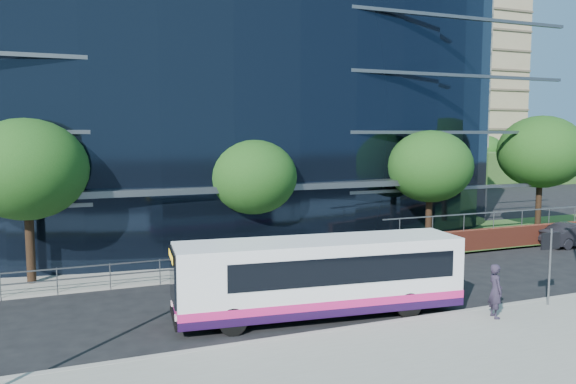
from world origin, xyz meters
name	(u,v)px	position (x,y,z in m)	size (l,w,h in m)	color
ground	(418,311)	(0.00, 0.00, 0.00)	(200.00, 200.00, 0.00)	black
pavement_near	(524,361)	(0.00, -5.00, 0.07)	(80.00, 8.00, 0.15)	gray
kerb	(435,317)	(0.00, -1.00, 0.08)	(80.00, 0.25, 0.16)	gray
yellow_line_outer	(431,317)	(0.00, -0.80, 0.01)	(80.00, 0.08, 0.01)	gold
yellow_line_inner	(429,316)	(0.00, -0.65, 0.01)	(80.00, 0.08, 0.01)	gold
far_forecourt	(187,260)	(-6.00, 11.00, 0.05)	(50.00, 8.00, 0.10)	gray
glass_office	(184,108)	(-4.00, 20.85, 8.00)	(44.00, 23.10, 16.00)	black
guard_railings	(160,266)	(-8.00, 7.00, 0.82)	(24.00, 0.05, 1.10)	slate
apartment_block	(373,101)	(32.00, 57.21, 11.11)	(60.00, 42.00, 30.00)	#2D511E
street_sign	(550,251)	(4.50, -1.59, 2.15)	(0.85, 0.09, 2.80)	slate
tree_far_a	(26,170)	(-13.00, 9.00, 4.86)	(4.95, 4.95, 6.98)	black
tree_far_b	(253,177)	(-3.00, 9.50, 4.21)	(4.29, 4.29, 6.05)	black
tree_far_c	(430,167)	(7.00, 9.00, 4.54)	(4.62, 4.62, 6.51)	black
tree_far_d	(541,152)	(16.00, 10.00, 5.19)	(5.28, 5.28, 7.44)	black
tree_dist_e	(389,149)	(24.00, 40.00, 4.54)	(4.62, 4.62, 6.51)	black
tree_dist_f	(486,150)	(40.00, 42.00, 4.21)	(4.29, 4.29, 6.05)	black
city_bus	(322,276)	(-3.44, 0.77, 1.43)	(10.18, 3.35, 2.70)	white
parked_car	(576,235)	(15.02, 6.33, 0.66)	(1.41, 4.03, 1.33)	black
pedestrian	(495,291)	(1.71, -1.96, 1.07)	(0.67, 0.44, 1.84)	#282132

